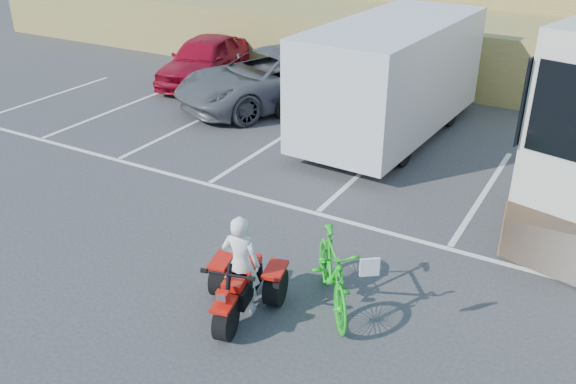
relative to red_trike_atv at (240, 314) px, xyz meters
The scene contains 11 objects.
ground 1.15m from the red_trike_atv, 114.40° to the left, with size 100.00×100.00×0.00m, color #373739.
parking_stripes 5.13m from the red_trike_atv, 85.64° to the left, with size 28.00×5.16×0.01m.
grass_embankment 16.60m from the red_trike_atv, 91.65° to the left, with size 40.00×8.50×3.10m.
red_trike_atv is the anchor object (origin of this frame).
rider 0.82m from the red_trike_atv, 103.97° to the left, with size 0.59×0.39×1.62m, color white.
green_dirt_bike 1.56m from the red_trike_atv, 38.75° to the left, with size 0.58×2.04×1.23m, color #14BF19.
grey_pickup 10.22m from the red_trike_atv, 118.63° to the left, with size 2.70×5.85×1.63m, color #4C4D54.
red_car 12.71m from the red_trike_atv, 129.12° to the left, with size 1.82×4.51×1.54m, color maroon.
cargo_trailer 8.41m from the red_trike_atv, 95.83° to the left, with size 2.87×6.47×2.96m.
quad_atv_blue 8.97m from the red_trike_atv, 111.15° to the left, with size 1.28×1.71×1.12m, color navy, non-canonical shape.
quad_atv_green 9.20m from the red_trike_atv, 95.34° to the left, with size 1.11×1.49×0.98m, color #175E15, non-canonical shape.
Camera 1 is at (4.86, -7.18, 5.82)m, focal length 38.00 mm.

